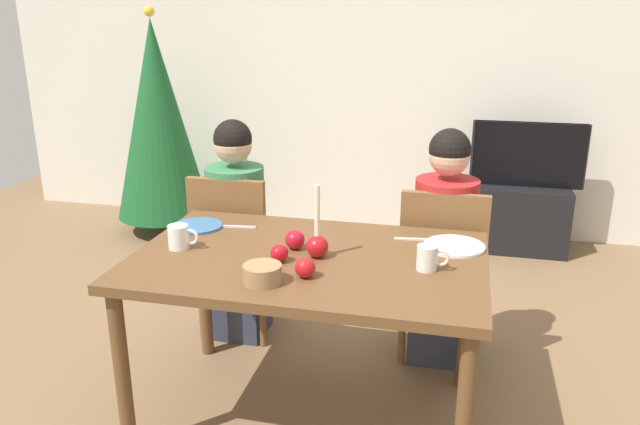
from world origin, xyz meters
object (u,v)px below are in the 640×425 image
object	(u,v)px
mug_right	(428,258)
chair_right	(442,265)
apple_near_candle	(295,240)
dining_table	(309,275)
candle_centerpiece	(317,242)
plate_right	(454,246)
plate_left	(198,226)
mug_left	(179,237)
person_left_child	(237,234)
bowl_walnuts	(262,274)
chair_left	(235,246)
apple_by_left_plate	(279,253)
apple_by_right_mug	(305,268)
tv	(528,155)
christmas_tree	(158,120)
tv_stand	(521,217)
person_right_child	(443,251)

from	to	relation	value
mug_right	chair_right	bearing A→B (deg)	86.47
apple_near_candle	dining_table	bearing A→B (deg)	-41.44
candle_centerpiece	apple_near_candle	world-z (taller)	candle_centerpiece
plate_right	plate_left	bearing A→B (deg)	-179.44
mug_left	apple_near_candle	size ratio (longest dim) A/B	1.60
person_left_child	bowl_walnuts	world-z (taller)	person_left_child
dining_table	chair_right	world-z (taller)	chair_right
chair_left	plate_right	distance (m)	1.20
apple_by_left_plate	bowl_walnuts	bearing A→B (deg)	-90.72
plate_right	mug_right	xyz separation A→B (m)	(-0.09, -0.26, 0.04)
chair_right	bowl_walnuts	size ratio (longest dim) A/B	6.39
mug_left	apple_by_right_mug	world-z (taller)	mug_left
mug_left	mug_right	size ratio (longest dim) A/B	1.06
plate_left	bowl_walnuts	xyz separation A→B (m)	(0.48, -0.50, 0.03)
tv	candle_centerpiece	bearing A→B (deg)	-113.17
chair_left	mug_left	xyz separation A→B (m)	(0.02, -0.65, 0.29)
plate_right	dining_table	bearing A→B (deg)	-157.60
christmas_tree	plate_right	size ratio (longest dim) A/B	6.84
candle_centerpiece	apple_by_left_plate	world-z (taller)	candle_centerpiece
chair_right	apple_near_candle	bearing A→B (deg)	-137.15
person_left_child	christmas_tree	distance (m)	1.86
dining_table	mug_left	distance (m)	0.55
person_left_child	tv	size ratio (longest dim) A/B	1.48
plate_left	mug_right	world-z (taller)	mug_right
mug_right	bowl_walnuts	size ratio (longest dim) A/B	0.87
apple_by_left_plate	candle_centerpiece	bearing A→B (deg)	31.42
chair_right	apple_by_left_plate	bearing A→B (deg)	-131.44
apple_by_left_plate	plate_right	bearing A→B (deg)	25.34
candle_centerpiece	mug_right	xyz separation A→B (m)	(0.44, -0.03, -0.01)
chair_left	bowl_walnuts	world-z (taller)	chair_left
tv	apple_near_candle	size ratio (longest dim) A/B	9.70
person_left_child	candle_centerpiece	xyz separation A→B (m)	(0.59, -0.64, 0.24)
tv_stand	plate_left	distance (m)	2.67
bowl_walnuts	apple_by_right_mug	world-z (taller)	apple_by_right_mug
person_right_child	christmas_tree	xyz separation A→B (m)	(-2.22, 1.42, 0.32)
person_left_child	mug_left	world-z (taller)	person_left_child
chair_left	tv_stand	xyz separation A→B (m)	(1.57, 1.69, -0.27)
dining_table	apple_near_candle	world-z (taller)	apple_near_candle
tv	bowl_walnuts	distance (m)	2.81
chair_right	apple_by_right_mug	distance (m)	0.98
tv_stand	christmas_tree	xyz separation A→B (m)	(-2.73, -0.24, 0.65)
person_left_child	plate_right	bearing A→B (deg)	-20.06
chair_left	chair_right	xyz separation A→B (m)	(1.06, 0.00, 0.00)
dining_table	mug_right	distance (m)	0.49
tv	candle_centerpiece	world-z (taller)	candle_centerpiece
chair_right	plate_left	bearing A→B (deg)	-160.40
christmas_tree	mug_left	world-z (taller)	christmas_tree
apple_near_candle	bowl_walnuts	bearing A→B (deg)	-94.15
tv	mug_left	distance (m)	2.81
dining_table	plate_right	xyz separation A→B (m)	(0.56, 0.23, 0.09)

